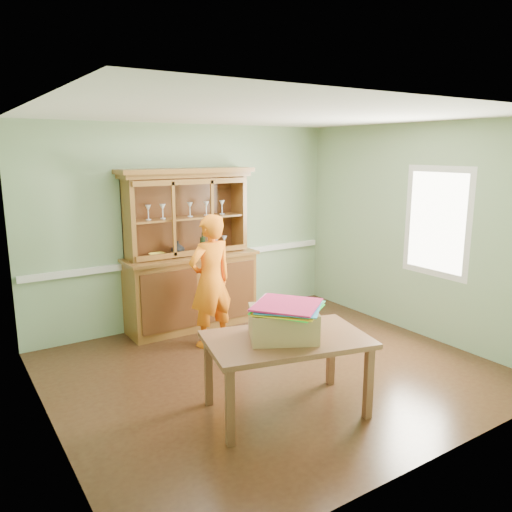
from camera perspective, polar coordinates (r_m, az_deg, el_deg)
floor at (r=5.60m, az=1.85°, el=-12.92°), size 4.50×4.50×0.00m
ceiling at (r=5.09m, az=2.06°, el=15.83°), size 4.50×4.50×0.00m
wall_back at (r=6.89m, az=-7.66°, el=3.47°), size 4.50×0.00×4.50m
wall_left at (r=4.33m, az=-23.27°, el=-2.48°), size 0.00×4.00×4.00m
wall_right at (r=6.71m, az=17.92°, el=2.77°), size 0.00×4.00×4.00m
wall_front at (r=3.77m, az=19.74°, el=-4.27°), size 4.50×0.00×4.50m
chair_rail at (r=6.95m, az=-7.46°, el=-0.23°), size 4.41×0.05×0.08m
framed_map at (r=4.58m, az=-23.89°, el=0.79°), size 0.03×0.60×0.46m
window_panel at (r=6.49m, az=19.93°, el=3.67°), size 0.03×0.96×1.36m
china_hutch at (r=6.74m, az=-7.52°, el=-1.92°), size 1.81×0.60×2.13m
dining_table at (r=4.56m, az=3.54°, el=-10.24°), size 1.60×1.18×0.72m
cardboard_box at (r=4.47m, az=3.10°, el=-7.72°), size 0.73×0.68×0.27m
kite_stack at (r=4.40m, az=3.63°, el=-5.75°), size 0.75×0.75×0.06m
person at (r=6.05m, az=-5.21°, el=-2.87°), size 0.63×0.45×1.62m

